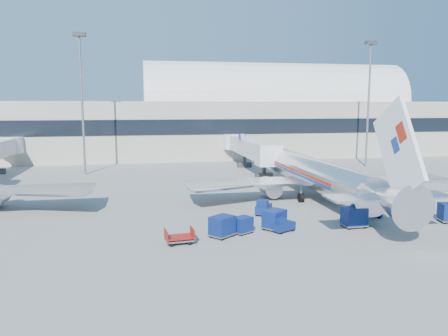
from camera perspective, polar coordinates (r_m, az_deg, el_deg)
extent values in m
plane|color=gray|center=(46.58, 2.95, -5.80)|extent=(260.00, 260.00, 0.00)
cube|color=#B2AA9E|center=(101.06, -18.87, 4.79)|extent=(170.00, 28.00, 12.00)
cube|color=black|center=(87.24, -20.18, 4.91)|extent=(170.00, 0.40, 3.00)
cylinder|color=silver|center=(104.52, 6.47, 8.57)|extent=(60.00, 18.00, 18.00)
cylinder|color=silver|center=(54.68, 11.71, -0.77)|extent=(3.80, 28.00, 3.80)
sphere|color=silver|center=(67.70, 7.21, 1.05)|extent=(3.72, 3.72, 3.72)
cone|color=silver|center=(39.70, 21.10, -3.94)|extent=(3.80, 6.00, 3.80)
cube|color=#AC1F0D|center=(55.56, 11.33, -0.35)|extent=(3.85, 20.16, 0.32)
cube|color=navy|center=(55.61, 11.32, -0.73)|extent=(3.85, 20.16, 0.32)
cube|color=white|center=(38.63, 21.82, 2.31)|extent=(0.35, 7.79, 8.74)
cube|color=silver|center=(40.07, 20.74, -3.52)|extent=(11.00, 3.00, 0.18)
cube|color=silver|center=(53.87, 12.10, -1.56)|extent=(32.00, 5.00, 0.28)
cylinder|color=#B7B7BC|center=(53.58, 6.01, -2.50)|extent=(2.10, 3.80, 2.10)
cylinder|color=#B7B7BC|center=(57.68, 16.54, -2.04)|extent=(2.10, 3.80, 2.10)
cylinder|color=black|center=(65.24, 7.98, -1.41)|extent=(0.40, 0.90, 0.90)
cube|color=silver|center=(76.49, 3.21, 2.75)|extent=(2.70, 24.00, 2.70)
cube|color=silver|center=(64.78, 5.81, 1.73)|extent=(3.40, 3.20, 3.20)
cylinder|color=silver|center=(87.65, 1.41, 3.46)|extent=(4.40, 4.40, 3.00)
cube|color=#2D2D30|center=(67.15, 5.25, 0.07)|extent=(0.50, 0.50, 3.00)
cube|color=#2D2D30|center=(67.36, 5.23, -1.06)|extent=(2.60, 1.00, 0.90)
cube|color=#2D2D30|center=(79.62, 2.68, 1.38)|extent=(0.50, 0.50, 3.00)
cube|color=#2D2D30|center=(79.79, 2.68, 0.41)|extent=(2.60, 1.00, 0.90)
cube|color=navy|center=(75.97, 2.05, 4.08)|extent=(0.12, 1.40, 0.90)
cylinder|color=silver|center=(88.92, -26.13, 2.69)|extent=(4.40, 4.40, 3.00)
cylinder|color=slate|center=(74.48, -18.02, 7.61)|extent=(0.36, 0.36, 22.00)
cube|color=#2D2D30|center=(75.29, -18.41, 16.23)|extent=(2.00, 1.20, 0.60)
cylinder|color=slate|center=(84.38, 18.32, 7.62)|extent=(0.36, 0.36, 22.00)
cube|color=#2D2D30|center=(85.10, 18.68, 15.25)|extent=(2.00, 1.20, 0.60)
cube|color=#9E9E96|center=(55.22, 20.95, -3.64)|extent=(3.00, 0.55, 0.90)
cube|color=#9E9E96|center=(57.01, 23.78, -3.44)|extent=(3.00, 0.55, 0.90)
cube|color=#9E9E96|center=(58.93, 26.43, -3.24)|extent=(3.00, 0.55, 0.90)
cube|color=#0B1C54|center=(39.88, 7.76, -7.53)|extent=(2.37, 1.92, 0.69)
cube|color=#0B1C54|center=(39.41, 7.30, -6.87)|extent=(1.16, 1.20, 0.65)
cylinder|color=black|center=(40.74, 8.06, -7.56)|extent=(0.55, 0.42, 0.52)
cube|color=#0B1C54|center=(46.89, 18.53, -5.46)|extent=(2.49, 1.74, 0.74)
cube|color=#0B1C54|center=(46.65, 17.97, -4.76)|extent=(1.13, 1.20, 0.69)
cylinder|color=black|center=(47.54, 19.33, -5.64)|extent=(0.59, 0.37, 0.55)
cube|color=#0B1C54|center=(45.76, 5.20, -5.31)|extent=(2.32, 2.79, 0.82)
cube|color=#0B1C54|center=(45.10, 5.04, -4.66)|extent=(1.43, 1.39, 0.76)
cylinder|color=black|center=(46.77, 4.86, -5.38)|extent=(0.51, 0.65, 0.61)
cube|color=#0B1C54|center=(40.31, 6.60, -6.57)|extent=(2.47, 2.40, 1.57)
cube|color=slate|center=(40.52, 6.58, -7.65)|extent=(2.59, 2.52, 0.11)
cylinder|color=black|center=(41.45, 6.48, -7.31)|extent=(0.45, 0.41, 0.43)
cube|color=#0B1C54|center=(38.93, 2.43, -7.34)|extent=(2.01, 1.90, 1.29)
cube|color=slate|center=(39.11, 2.43, -8.25)|extent=(2.11, 1.98, 0.09)
cylinder|color=black|center=(39.87, 2.56, -7.96)|extent=(0.38, 0.31, 0.35)
cube|color=#0B1C54|center=(37.84, -0.25, -7.49)|extent=(2.49, 2.43, 1.58)
cube|color=slate|center=(38.06, -0.25, -8.64)|extent=(2.61, 2.54, 0.11)
cylinder|color=black|center=(39.00, -0.19, -8.26)|extent=(0.45, 0.41, 0.44)
cube|color=#0B1C54|center=(42.47, 16.64, -6.04)|extent=(2.10, 1.68, 1.63)
cube|color=slate|center=(42.68, 16.59, -7.11)|extent=(2.22, 1.74, 0.11)
cylinder|color=black|center=(43.59, 17.08, -6.84)|extent=(0.46, 0.20, 0.45)
cube|color=slate|center=(36.42, -5.84, -9.27)|extent=(2.46, 1.82, 0.13)
cube|color=maroon|center=(36.36, -5.84, -8.95)|extent=(2.47, 1.87, 0.08)
cylinder|color=black|center=(37.14, -4.90, -9.15)|extent=(0.43, 0.21, 0.42)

